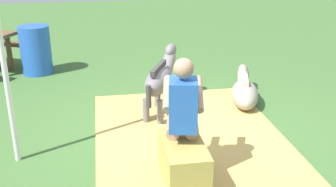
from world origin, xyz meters
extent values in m
plane|color=#426B33|center=(0.00, 0.00, 0.00)|extent=(24.00, 24.00, 0.00)
cube|color=tan|center=(-0.09, 0.03, 0.01)|extent=(3.05, 2.36, 0.02)
cube|color=tan|center=(-1.08, 0.30, 0.22)|extent=(0.79, 0.42, 0.43)
cylinder|color=tan|center=(-0.81, 0.36, 0.50)|extent=(0.42, 0.21, 0.14)
cylinder|color=tan|center=(-0.61, 0.32, 0.22)|extent=(0.11, 0.11, 0.43)
cube|color=black|center=(-0.61, 0.32, 0.03)|extent=(0.23, 0.14, 0.06)
cylinder|color=tan|center=(-0.85, 0.16, 0.50)|extent=(0.42, 0.21, 0.14)
cylinder|color=tan|center=(-0.65, 0.13, 0.22)|extent=(0.11, 0.11, 0.43)
cube|color=black|center=(-0.65, 0.13, 0.03)|extent=(0.23, 0.14, 0.06)
cube|color=#2659B2|center=(-1.03, 0.30, 0.83)|extent=(0.35, 0.33, 0.52)
cylinder|color=tan|center=(-0.82, 0.42, 0.88)|extent=(0.51, 0.18, 0.26)
cylinder|color=tan|center=(-0.88, 0.11, 0.88)|extent=(0.51, 0.18, 0.26)
sphere|color=tan|center=(-1.03, 0.30, 1.21)|extent=(0.20, 0.20, 0.20)
ellipsoid|color=slate|center=(0.59, 0.31, 0.52)|extent=(0.90, 0.64, 0.34)
cylinder|color=slate|center=(0.89, 0.29, 0.18)|extent=(0.09, 0.09, 0.35)
cylinder|color=slate|center=(0.80, 0.10, 0.18)|extent=(0.09, 0.09, 0.35)
cylinder|color=slate|center=(0.38, 0.52, 0.18)|extent=(0.09, 0.09, 0.35)
cylinder|color=slate|center=(0.29, 0.33, 0.18)|extent=(0.09, 0.09, 0.35)
cylinder|color=slate|center=(1.04, 0.10, 0.62)|extent=(0.41, 0.31, 0.33)
ellipsoid|color=slate|center=(1.21, 0.03, 0.78)|extent=(0.36, 0.28, 0.20)
cube|color=#3A3838|center=(0.59, 0.31, 0.71)|extent=(0.57, 0.30, 0.08)
cylinder|color=#3A3838|center=(0.16, 0.50, 0.47)|extent=(0.07, 0.07, 0.30)
ellipsoid|color=gray|center=(0.74, -1.02, 0.18)|extent=(0.96, 0.64, 0.36)
cube|color=gray|center=(1.26, -1.17, 0.05)|extent=(0.34, 0.31, 0.10)
cylinder|color=gray|center=(1.28, -1.18, 0.24)|extent=(0.32, 0.25, 0.30)
ellipsoid|color=gray|center=(1.45, -1.23, 0.32)|extent=(0.33, 0.24, 0.20)
cube|color=#B5A999|center=(0.82, -1.04, 0.38)|extent=(0.44, 0.20, 0.08)
cylinder|color=blue|center=(2.89, 2.26, 0.45)|extent=(0.55, 0.55, 0.89)
cylinder|color=silver|center=(-0.36, 2.08, 1.30)|extent=(0.06, 0.06, 2.59)
cube|color=brown|center=(3.19, 2.80, 0.34)|extent=(0.08, 0.08, 0.69)
camera|label=1|loc=(-4.64, 1.07, 2.38)|focal=43.22mm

